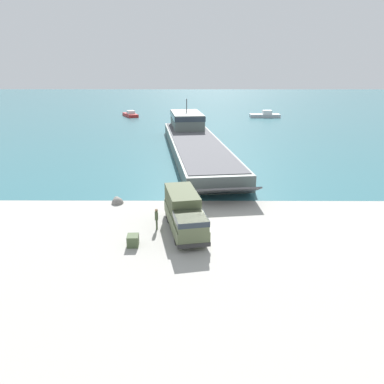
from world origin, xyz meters
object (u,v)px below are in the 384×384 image
military_truck (185,213)px  moored_boat_b (130,114)px  landing_craft (194,139)px  soldier_on_ramp (156,217)px  moored_boat_a (265,115)px  cargo_crate (133,240)px

military_truck → moored_boat_b: military_truck is taller
landing_craft → soldier_on_ramp: 30.91m
soldier_on_ramp → moored_boat_b: size_ratio=0.25×
landing_craft → moored_boat_b: bearing=105.0°
soldier_on_ramp → moored_boat_a: size_ratio=0.23×
moored_boat_b → military_truck: bearing=-102.5°
landing_craft → moored_boat_b: size_ratio=6.01×
military_truck → soldier_on_ramp: bearing=-104.3°
military_truck → moored_boat_b: 72.56m
military_truck → cargo_crate: (-3.73, -2.80, -1.09)m
soldier_on_ramp → moored_boat_b: (-13.54, 70.69, -0.52)m
landing_craft → moored_boat_a: landing_craft is taller
landing_craft → moored_boat_a: size_ratio=5.57×
moored_boat_a → cargo_crate: moored_boat_a is taller
military_truck → moored_boat_a: 71.69m
moored_boat_b → cargo_crate: 74.59m
landing_craft → cargo_crate: (-4.41, -33.69, -1.20)m
soldier_on_ramp → moored_boat_a: soldier_on_ramp is taller
soldier_on_ramp → military_truck: bearing=174.3°
cargo_crate → military_truck: bearing=36.9°
soldier_on_ramp → moored_boat_a: (21.18, 69.03, -0.44)m
moored_boat_a → military_truck: bearing=164.8°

